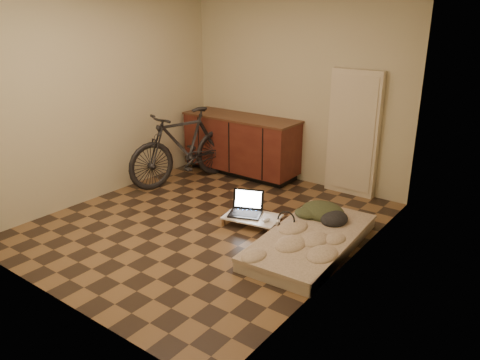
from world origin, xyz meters
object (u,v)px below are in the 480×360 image
Objects in this scene: bicycle at (184,143)px; laptop at (246,209)px; futon at (311,241)px; lap_desk at (252,217)px.

laptop is (1.55, -0.60, -0.44)m from bicycle.
futon is at bearing -1.46° from bicycle.
futon reaches higher than lap_desk.
laptop is (-0.11, 0.03, 0.07)m from lap_desk.
laptop is (-0.95, 0.13, 0.08)m from futon.
laptop is at bearing 169.14° from futon.
futon is (2.50, -0.73, -0.52)m from bicycle.
laptop is at bearing -6.39° from bicycle.
lap_desk is (1.66, -0.63, -0.50)m from bicycle.
futon is 0.96m from laptop.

